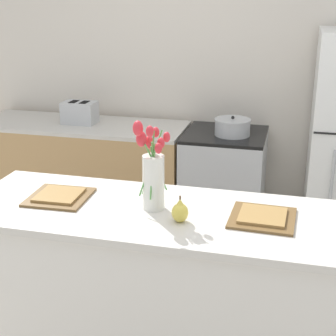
# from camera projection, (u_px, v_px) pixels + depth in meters

# --- Properties ---
(back_wall) EXTENTS (5.20, 0.08, 2.70)m
(back_wall) POSITION_uv_depth(u_px,v_px,m) (222.00, 63.00, 4.05)
(back_wall) COLOR silver
(back_wall) RESTS_ON ground_plane
(kitchen_island) EXTENTS (1.80, 0.66, 0.95)m
(kitchen_island) POSITION_uv_depth(u_px,v_px,m) (156.00, 299.00, 2.52)
(kitchen_island) COLOR silver
(kitchen_island) RESTS_ON ground_plane
(back_counter) EXTENTS (1.68, 0.60, 0.89)m
(back_counter) POSITION_uv_depth(u_px,v_px,m) (83.00, 176.00, 4.24)
(back_counter) COLOR tan
(back_counter) RESTS_ON ground_plane
(stove_range) EXTENTS (0.60, 0.61, 0.89)m
(stove_range) POSITION_uv_depth(u_px,v_px,m) (223.00, 189.00, 3.97)
(stove_range) COLOR #B2B5B7
(stove_range) RESTS_ON ground_plane
(flower_vase) EXTENTS (0.14, 0.16, 0.43)m
(flower_vase) POSITION_uv_depth(u_px,v_px,m) (152.00, 173.00, 2.32)
(flower_vase) COLOR silver
(flower_vase) RESTS_ON kitchen_island
(pear_figurine) EXTENTS (0.07, 0.07, 0.12)m
(pear_figurine) POSITION_uv_depth(u_px,v_px,m) (180.00, 211.00, 2.23)
(pear_figurine) COLOR #E5CC4C
(pear_figurine) RESTS_ON kitchen_island
(plate_setting_left) EXTENTS (0.29, 0.29, 0.02)m
(plate_setting_left) POSITION_uv_depth(u_px,v_px,m) (59.00, 196.00, 2.49)
(plate_setting_left) COLOR brown
(plate_setting_left) RESTS_ON kitchen_island
(plate_setting_right) EXTENTS (0.29, 0.29, 0.02)m
(plate_setting_right) POSITION_uv_depth(u_px,v_px,m) (263.00, 217.00, 2.27)
(plate_setting_right) COLOR brown
(plate_setting_right) RESTS_ON kitchen_island
(toaster) EXTENTS (0.28, 0.18, 0.17)m
(toaster) POSITION_uv_depth(u_px,v_px,m) (80.00, 112.00, 4.07)
(toaster) COLOR #B7BABC
(toaster) RESTS_ON back_counter
(cooking_pot) EXTENTS (0.26, 0.26, 0.14)m
(cooking_pot) POSITION_uv_depth(u_px,v_px,m) (232.00, 127.00, 3.75)
(cooking_pot) COLOR #B2B5B7
(cooking_pot) RESTS_ON stove_range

